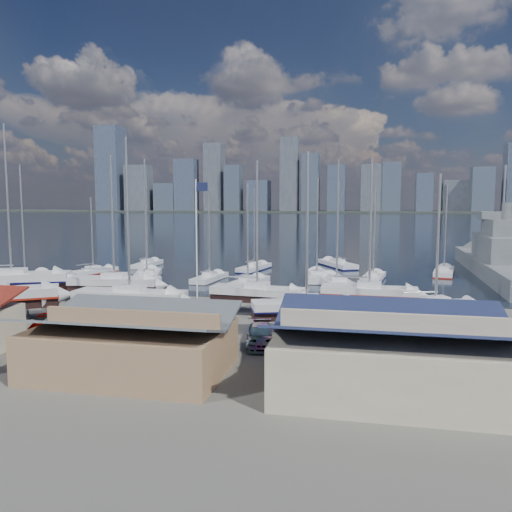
% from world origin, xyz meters
% --- Properties ---
extents(ground, '(1400.00, 1400.00, 0.00)m').
position_xyz_m(ground, '(0.00, -10.00, 0.00)').
color(ground, '#605E59').
rests_on(ground, ground).
extents(water, '(1400.00, 600.00, 0.40)m').
position_xyz_m(water, '(0.00, 300.00, -0.15)').
color(water, '#182438').
rests_on(water, ground).
extents(far_shore, '(1400.00, 80.00, 2.20)m').
position_xyz_m(far_shore, '(0.00, 560.00, 1.10)').
color(far_shore, '#2D332D').
rests_on(far_shore, ground).
extents(skyline, '(639.14, 43.80, 107.69)m').
position_xyz_m(skyline, '(-7.83, 553.76, 39.09)').
color(skyline, '#475166').
rests_on(skyline, far_shore).
extents(shed_grey, '(12.60, 8.40, 4.17)m').
position_xyz_m(shed_grey, '(0.00, -26.00, 2.15)').
color(shed_grey, '#8C6B4C').
rests_on(shed_grey, ground).
extents(shed_blue, '(13.65, 9.45, 4.71)m').
position_xyz_m(shed_blue, '(16.00, -26.00, 2.42)').
color(shed_blue, '#BFB293').
rests_on(shed_blue, ground).
extents(sailboat_cradle_0, '(12.52, 7.90, 19.38)m').
position_xyz_m(sailboat_cradle_0, '(-23.65, -6.81, 2.25)').
color(sailboat_cradle_0, '#2D2D33').
rests_on(sailboat_cradle_0, ground).
extents(sailboat_cradle_2, '(10.00, 3.66, 15.98)m').
position_xyz_m(sailboat_cradle_2, '(-12.20, -5.03, 2.07)').
color(sailboat_cradle_2, '#2D2D33').
rests_on(sailboat_cradle_2, ground).
extents(sailboat_cradle_3, '(10.42, 3.05, 16.72)m').
position_xyz_m(sailboat_cradle_3, '(-6.52, -12.90, 2.11)').
color(sailboat_cradle_3, '#2D2D33').
rests_on(sailboat_cradle_3, ground).
extents(sailboat_cradle_4, '(9.30, 3.37, 14.94)m').
position_xyz_m(sailboat_cradle_4, '(4.32, -7.42, 2.02)').
color(sailboat_cradle_4, '#2D2D33').
rests_on(sailboat_cradle_4, ground).
extents(sailboat_cradle_5, '(9.61, 5.44, 15.05)m').
position_xyz_m(sailboat_cradle_5, '(9.83, -13.43, 2.02)').
color(sailboat_cradle_5, '#2D2D33').
rests_on(sailboat_cradle_5, ground).
extents(sailboat_cradle_6, '(9.43, 2.92, 15.17)m').
position_xyz_m(sailboat_cradle_6, '(15.11, -5.21, 2.03)').
color(sailboat_cradle_6, '#2D2D33').
rests_on(sailboat_cradle_6, ground).
extents(sailboat_cradle_7, '(8.25, 5.14, 13.29)m').
position_xyz_m(sailboat_cradle_7, '(20.53, -10.93, 1.94)').
color(sailboat_cradle_7, '#2D2D33').
rests_on(sailboat_cradle_7, ground).
extents(sailboat_moored_0, '(3.96, 11.37, 16.70)m').
position_xyz_m(sailboat_moored_0, '(-30.33, 4.36, 0.31)').
color(sailboat_moored_0, black).
rests_on(sailboat_moored_0, water).
extents(sailboat_moored_1, '(5.00, 8.55, 12.35)m').
position_xyz_m(sailboat_moored_1, '(-26.12, 14.66, 0.31)').
color(sailboat_moored_1, black).
rests_on(sailboat_moored_1, water).
extents(sailboat_moored_2, '(2.77, 8.88, 13.29)m').
position_xyz_m(sailboat_moored_2, '(-21.54, 24.52, 0.32)').
color(sailboat_moored_2, black).
rests_on(sailboat_moored_2, water).
extents(sailboat_moored_3, '(6.93, 12.29, 17.72)m').
position_xyz_m(sailboat_moored_3, '(-15.08, 9.86, 0.31)').
color(sailboat_moored_3, black).
rests_on(sailboat_moored_3, water).
extents(sailboat_moored_4, '(3.25, 8.77, 12.95)m').
position_xyz_m(sailboat_moored_4, '(-6.41, 11.51, 0.32)').
color(sailboat_moored_4, black).
rests_on(sailboat_moored_4, water).
extents(sailboat_moored_5, '(4.31, 9.57, 13.82)m').
position_xyz_m(sailboat_moored_5, '(-2.60, 23.60, 0.31)').
color(sailboat_moored_5, black).
rests_on(sailboat_moored_5, water).
extents(sailboat_moored_6, '(4.48, 9.71, 14.01)m').
position_xyz_m(sailboat_moored_6, '(-0.21, 8.31, 0.31)').
color(sailboat_moored_6, black).
rests_on(sailboat_moored_6, water).
extents(sailboat_moored_7, '(3.84, 10.21, 15.04)m').
position_xyz_m(sailboat_moored_7, '(8.19, 15.65, 0.32)').
color(sailboat_moored_7, black).
rests_on(sailboat_moored_7, water).
extents(sailboat_moored_8, '(7.35, 10.39, 15.32)m').
position_xyz_m(sailboat_moored_8, '(10.44, 30.70, 0.31)').
color(sailboat_moored_8, black).
rests_on(sailboat_moored_8, water).
extents(sailboat_moored_9, '(6.57, 11.81, 17.19)m').
position_xyz_m(sailboat_moored_9, '(11.26, 9.78, 0.32)').
color(sailboat_moored_9, black).
rests_on(sailboat_moored_9, water).
extents(sailboat_moored_10, '(3.89, 9.48, 13.75)m').
position_xyz_m(sailboat_moored_10, '(16.07, 16.24, 0.31)').
color(sailboat_moored_10, black).
rests_on(sailboat_moored_10, water).
extents(sailboat_moored_11, '(4.47, 9.88, 14.26)m').
position_xyz_m(sailboat_moored_11, '(26.74, 24.66, 0.31)').
color(sailboat_moored_11, black).
rests_on(sailboat_moored_11, water).
extents(naval_ship_east, '(9.30, 45.30, 18.05)m').
position_xyz_m(naval_ship_east, '(34.89, 25.61, 1.66)').
color(naval_ship_east, slate).
rests_on(naval_ship_east, water).
extents(car_a, '(3.17, 4.82, 1.53)m').
position_xyz_m(car_a, '(-11.94, -17.91, 0.76)').
color(car_a, gray).
rests_on(car_a, ground).
extents(car_b, '(4.07, 2.20, 1.27)m').
position_xyz_m(car_b, '(-8.55, -19.94, 0.64)').
color(car_b, gray).
rests_on(car_b, ground).
extents(car_c, '(4.42, 6.02, 1.52)m').
position_xyz_m(car_c, '(1.03, -18.68, 0.76)').
color(car_c, gray).
rests_on(car_c, ground).
extents(car_d, '(3.33, 5.76, 1.57)m').
position_xyz_m(car_d, '(6.84, -18.29, 0.78)').
color(car_d, gray).
rests_on(car_d, ground).
extents(flagpole, '(1.14, 0.12, 12.92)m').
position_xyz_m(flagpole, '(0.00, -12.65, 7.50)').
color(flagpole, white).
rests_on(flagpole, ground).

